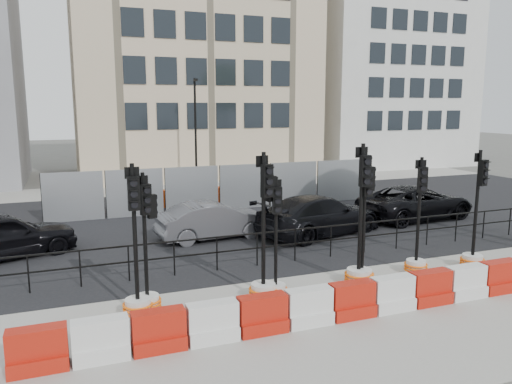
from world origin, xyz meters
name	(u,v)px	position (x,y,z in m)	size (l,w,h in m)	color
ground	(313,274)	(0.00, 0.00, 0.00)	(120.00, 120.00, 0.00)	#51514C
sidewalk_near	(377,317)	(0.00, -3.00, 0.01)	(40.00, 6.00, 0.02)	gray
road	(233,220)	(0.00, 7.00, 0.01)	(40.00, 14.00, 0.03)	black
sidewalk_far	(184,186)	(0.00, 16.00, 0.01)	(40.00, 4.00, 0.02)	gray
building_cream	(190,38)	(2.00, 21.99, 9.00)	(15.00, 10.06, 18.00)	#C0AE8C
building_white	(381,60)	(17.00, 21.99, 8.00)	(12.00, 9.06, 16.00)	silver
kerb_railing	(295,239)	(0.00, 1.20, 0.69)	(18.00, 0.04, 1.00)	black
heras_fencing	(204,193)	(-0.49, 9.71, 0.71)	(14.33, 1.72, 2.00)	#999DA2
lamp_post_far	(196,130)	(0.50, 14.98, 3.22)	(0.12, 0.56, 6.00)	black
barrier_row	(372,298)	(0.00, -2.80, 0.37)	(14.65, 0.50, 0.80)	red
traffic_signal_a	(137,286)	(-4.88, -1.10, 0.70)	(0.67, 0.67, 3.39)	silver
traffic_signal_b	(147,279)	(-4.63, -0.90, 0.75)	(0.62, 0.62, 3.16)	silver
traffic_signal_c	(276,274)	(-1.65, -1.22, 0.61)	(0.58, 0.58, 2.96)	silver
traffic_signal_d	(264,267)	(-1.97, -1.26, 0.85)	(0.70, 0.70, 3.55)	silver
traffic_signal_e	(362,259)	(0.82, -1.12, 0.68)	(0.65, 0.65, 3.28)	silver
traffic_signal_f	(360,253)	(0.70, -1.18, 0.87)	(0.72, 0.72, 3.66)	silver
traffic_signal_g	(417,251)	(2.65, -0.97, 0.67)	(0.64, 0.64, 3.23)	silver
traffic_signal_h	(474,245)	(4.44, -1.18, 0.70)	(0.67, 0.67, 3.38)	silver
car_a	(2,236)	(-8.10, 4.61, 0.72)	(4.53, 3.02, 1.43)	black
car_b	(214,220)	(-1.52, 4.56, 0.65)	(4.06, 1.73, 1.30)	#4D4E53
car_c	(319,215)	(2.14, 3.74, 0.72)	(5.31, 3.28, 1.44)	black
car_d	(416,202)	(7.04, 4.58, 0.68)	(5.14, 2.78, 1.37)	black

